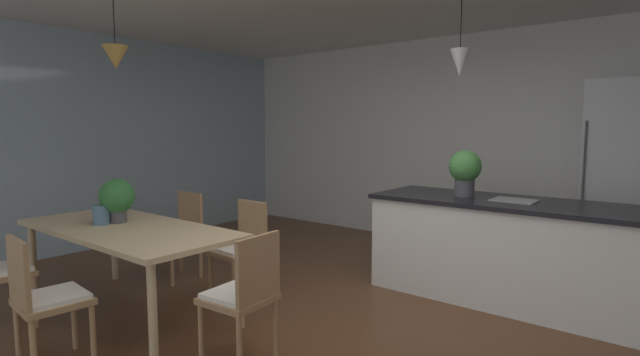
# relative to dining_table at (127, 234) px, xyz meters

# --- Properties ---
(ground_plane) EXTENTS (10.00, 8.40, 0.04)m
(ground_plane) POSITION_rel_dining_table_xyz_m (1.73, 0.68, -0.69)
(ground_plane) COLOR brown
(wall_back_kitchen) EXTENTS (10.00, 0.12, 2.70)m
(wall_back_kitchen) POSITION_rel_dining_table_xyz_m (1.73, 3.94, 0.68)
(wall_back_kitchen) COLOR silver
(wall_back_kitchen) RESTS_ON ground_plane
(window_wall_left_glazing) EXTENTS (0.06, 8.40, 2.70)m
(window_wall_left_glazing) POSITION_rel_dining_table_xyz_m (-2.33, 0.68, 0.68)
(window_wall_left_glazing) COLOR #9EB7C6
(window_wall_left_glazing) RESTS_ON ground_plane
(dining_table) EXTENTS (2.05, 0.91, 0.73)m
(dining_table) POSITION_rel_dining_table_xyz_m (0.00, 0.00, 0.00)
(dining_table) COLOR #D1B284
(dining_table) RESTS_ON ground_plane
(chair_kitchen_end) EXTENTS (0.43, 0.43, 0.87)m
(chair_kitchen_end) POSITION_rel_dining_table_xyz_m (1.39, 0.00, -0.19)
(chair_kitchen_end) COLOR #A87F56
(chair_kitchen_end) RESTS_ON ground_plane
(chair_far_left) EXTENTS (0.40, 0.40, 0.87)m
(chair_far_left) POSITION_rel_dining_table_xyz_m (-0.46, 0.82, -0.19)
(chair_far_left) COLOR #A87F56
(chair_far_left) RESTS_ON ground_plane
(chair_far_right) EXTENTS (0.42, 0.42, 0.87)m
(chair_far_right) POSITION_rel_dining_table_xyz_m (0.46, 0.82, -0.19)
(chair_far_right) COLOR #A87F56
(chair_far_right) RESTS_ON ground_plane
(chair_near_right) EXTENTS (0.44, 0.44, 0.87)m
(chair_near_right) POSITION_rel_dining_table_xyz_m (0.46, -0.82, -0.19)
(chair_near_right) COLOR #A87F56
(chair_near_right) RESTS_ON ground_plane
(kitchen_island) EXTENTS (2.28, 0.86, 0.91)m
(kitchen_island) POSITION_rel_dining_table_xyz_m (2.31, 2.24, -0.20)
(kitchen_island) COLOR white
(kitchen_island) RESTS_ON ground_plane
(refrigerator) EXTENTS (0.69, 0.67, 2.00)m
(refrigerator) POSITION_rel_dining_table_xyz_m (3.07, 3.54, 0.33)
(refrigerator) COLOR #B2B5B7
(refrigerator) RESTS_ON ground_plane
(pendant_over_table) EXTENTS (0.21, 0.21, 0.69)m
(pendant_over_table) POSITION_rel_dining_table_xyz_m (-0.13, 0.04, 1.44)
(pendant_over_table) COLOR black
(pendant_over_island_main) EXTENTS (0.18, 0.18, 0.70)m
(pendant_over_island_main) POSITION_rel_dining_table_xyz_m (1.87, 2.24, 1.46)
(pendant_over_island_main) COLOR black
(potted_plant_on_island) EXTENTS (0.30, 0.30, 0.43)m
(potted_plant_on_island) POSITION_rel_dining_table_xyz_m (1.95, 2.24, 0.48)
(potted_plant_on_island) COLOR #4C4C51
(potted_plant_on_island) RESTS_ON kitchen_island
(potted_plant_on_table) EXTENTS (0.29, 0.29, 0.37)m
(potted_plant_on_table) POSITION_rel_dining_table_xyz_m (-0.22, 0.04, 0.28)
(potted_plant_on_table) COLOR #4C4C51
(potted_plant_on_table) RESTS_ON dining_table
(vase_on_dining_table) EXTENTS (0.13, 0.13, 0.16)m
(vase_on_dining_table) POSITION_rel_dining_table_xyz_m (-0.24, -0.09, 0.14)
(vase_on_dining_table) COLOR slate
(vase_on_dining_table) RESTS_ON dining_table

